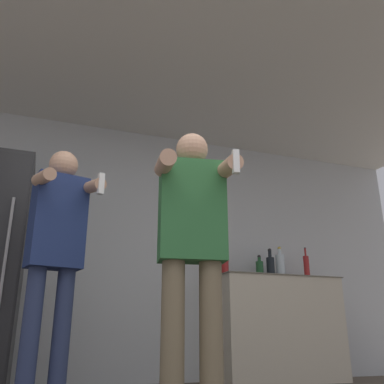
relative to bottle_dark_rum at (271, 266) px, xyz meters
name	(u,v)px	position (x,y,z in m)	size (l,w,h in m)	color
wall_back	(110,246)	(-1.67, 0.25, 0.15)	(7.00, 0.06, 2.55)	#B2B7BC
ceiling_slab	(148,54)	(-1.67, -1.15, 1.45)	(7.00, 3.27, 0.05)	silver
counter	(277,328)	(0.00, -0.05, -0.62)	(1.29, 0.58, 1.00)	#BCB29E
bottle_dark_rum	(271,266)	(0.00, 0.00, 0.00)	(0.09, 0.09, 0.32)	black
bottle_short_whiskey	(260,268)	(-0.13, 0.00, -0.03)	(0.08, 0.08, 0.24)	#194723
bottle_tall_gin	(307,267)	(0.45, 0.00, 0.01)	(0.06, 0.06, 0.36)	maroon
bottle_brown_liquor	(225,262)	(-0.53, 0.00, 0.01)	(0.08, 0.08, 0.35)	maroon
bottle_amber_bourbon	(280,266)	(0.12, 0.00, 0.01)	(0.10, 0.10, 0.34)	silver
person_woman_foreground	(192,239)	(-1.45, -1.61, -0.15)	(0.53, 0.52, 1.68)	#75664C
person_man_side	(56,243)	(-2.22, -1.10, -0.13)	(0.47, 0.50, 1.65)	navy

